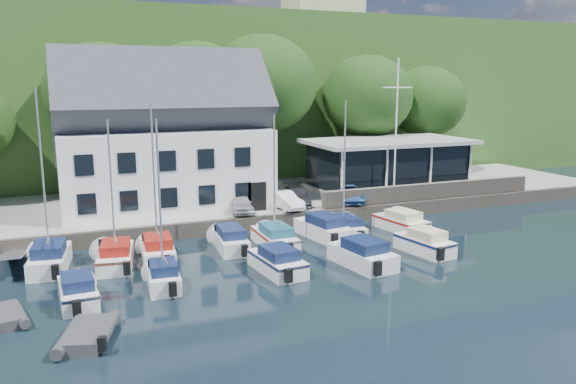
% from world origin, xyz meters
% --- Properties ---
extents(ground, '(180.00, 180.00, 0.00)m').
position_xyz_m(ground, '(0.00, 0.00, 0.00)').
color(ground, black).
rests_on(ground, ground).
extents(quay, '(60.00, 13.00, 1.00)m').
position_xyz_m(quay, '(0.00, 17.50, 0.50)').
color(quay, gray).
rests_on(quay, ground).
extents(quay_face, '(60.00, 0.30, 1.00)m').
position_xyz_m(quay_face, '(0.00, 11.00, 0.50)').
color(quay_face, '#6B6255').
rests_on(quay_face, ground).
extents(hillside, '(160.00, 75.00, 16.00)m').
position_xyz_m(hillside, '(0.00, 62.00, 8.00)').
color(hillside, '#335B22').
rests_on(hillside, ground).
extents(field_patch, '(50.00, 30.00, 0.30)m').
position_xyz_m(field_patch, '(8.00, 70.00, 16.15)').
color(field_patch, '#4C5D2E').
rests_on(field_patch, hillside).
extents(farmhouse, '(10.40, 7.00, 8.20)m').
position_xyz_m(farmhouse, '(22.00, 52.00, 20.10)').
color(farmhouse, '#C4BC92').
rests_on(farmhouse, hillside).
extents(harbor_building, '(14.40, 8.20, 8.70)m').
position_xyz_m(harbor_building, '(-7.00, 16.50, 5.35)').
color(harbor_building, white).
rests_on(harbor_building, quay).
extents(club_pavilion, '(13.20, 7.20, 4.10)m').
position_xyz_m(club_pavilion, '(11.00, 16.00, 3.05)').
color(club_pavilion, black).
rests_on(club_pavilion, quay).
extents(seawall, '(18.00, 0.50, 1.20)m').
position_xyz_m(seawall, '(12.00, 11.40, 1.60)').
color(seawall, '#6B6255').
rests_on(seawall, quay).
extents(gangway, '(1.20, 6.00, 1.40)m').
position_xyz_m(gangway, '(-16.50, 9.00, 0.00)').
color(gangway, '#BCBBC0').
rests_on(gangway, ground).
extents(car_silver, '(1.92, 3.75, 1.22)m').
position_xyz_m(car_silver, '(-2.68, 12.55, 1.61)').
color(car_silver, '#BCBCC1').
rests_on(car_silver, quay).
extents(car_white, '(1.88, 3.81, 1.20)m').
position_xyz_m(car_white, '(0.51, 12.52, 1.60)').
color(car_white, silver).
rests_on(car_white, quay).
extents(car_dgrey, '(2.82, 4.66, 1.26)m').
position_xyz_m(car_dgrey, '(1.83, 13.51, 1.63)').
color(car_dgrey, '#2A2A2F').
rests_on(car_dgrey, quay).
extents(car_blue, '(2.68, 4.21, 1.34)m').
position_xyz_m(car_blue, '(5.74, 12.88, 1.67)').
color(car_blue, '#325B9A').
rests_on(car_blue, quay).
extents(flagpole, '(2.49, 0.20, 10.39)m').
position_xyz_m(flagpole, '(9.17, 12.09, 6.20)').
color(flagpole, white).
rests_on(flagpole, quay).
extents(tree_1, '(8.55, 8.55, 11.69)m').
position_xyz_m(tree_1, '(-10.57, 22.27, 6.84)').
color(tree_1, black).
rests_on(tree_1, quay).
extents(tree_2, '(8.70, 8.70, 11.89)m').
position_xyz_m(tree_2, '(-3.38, 21.54, 6.94)').
color(tree_2, black).
rests_on(tree_2, quay).
extents(tree_3, '(9.27, 9.27, 12.67)m').
position_xyz_m(tree_3, '(2.53, 22.57, 7.33)').
color(tree_3, black).
rests_on(tree_3, quay).
extents(tree_4, '(8.09, 8.09, 11.06)m').
position_xyz_m(tree_4, '(11.93, 21.25, 6.53)').
color(tree_4, black).
rests_on(tree_4, quay).
extents(tree_5, '(7.43, 7.43, 10.15)m').
position_xyz_m(tree_5, '(18.79, 21.94, 6.07)').
color(tree_5, black).
rests_on(tree_5, quay).
extents(boat_r1_0, '(2.67, 6.25, 9.15)m').
position_xyz_m(boat_r1_0, '(-14.67, 7.81, 4.57)').
color(boat_r1_0, white).
rests_on(boat_r1_0, ground).
extents(boat_r1_1, '(2.76, 6.01, 8.56)m').
position_xyz_m(boat_r1_1, '(-11.39, 7.05, 4.28)').
color(boat_r1_1, white).
rests_on(boat_r1_1, ground).
extents(boat_r1_2, '(2.26, 5.75, 8.73)m').
position_xyz_m(boat_r1_2, '(-9.15, 7.25, 4.36)').
color(boat_r1_2, white).
rests_on(boat_r1_2, ground).
extents(boat_r1_3, '(2.18, 6.28, 1.39)m').
position_xyz_m(boat_r1_3, '(-4.81, 7.86, 0.70)').
color(boat_r1_3, white).
rests_on(boat_r1_3, ground).
extents(boat_r1_4, '(1.93, 6.17, 8.35)m').
position_xyz_m(boat_r1_4, '(-2.18, 7.30, 4.17)').
color(boat_r1_4, white).
rests_on(boat_r1_4, ground).
extents(boat_r1_5, '(2.86, 6.58, 1.53)m').
position_xyz_m(boat_r1_5, '(1.32, 7.89, 0.77)').
color(boat_r1_5, white).
rests_on(boat_r1_5, ground).
extents(boat_r1_6, '(2.03, 5.69, 8.22)m').
position_xyz_m(boat_r1_6, '(2.76, 7.89, 4.11)').
color(boat_r1_6, white).
rests_on(boat_r1_6, ground).
extents(boat_r1_7, '(2.88, 5.82, 1.38)m').
position_xyz_m(boat_r1_7, '(6.95, 7.62, 0.69)').
color(boat_r1_7, white).
rests_on(boat_r1_7, ground).
extents(boat_r2_0, '(1.95, 5.09, 1.36)m').
position_xyz_m(boat_r2_0, '(-13.45, 2.39, 0.68)').
color(boat_r2_0, white).
rests_on(boat_r2_0, ground).
extents(boat_r2_1, '(1.93, 4.64, 8.21)m').
position_xyz_m(boat_r2_1, '(-9.57, 2.89, 4.10)').
color(boat_r2_1, white).
rests_on(boat_r2_1, ground).
extents(boat_r2_2, '(2.47, 5.72, 1.40)m').
position_xyz_m(boat_r2_2, '(-3.68, 2.92, 0.70)').
color(boat_r2_2, white).
rests_on(boat_r2_2, ground).
extents(boat_r2_3, '(2.97, 5.99, 1.52)m').
position_xyz_m(boat_r2_3, '(0.94, 2.18, 0.76)').
color(boat_r2_3, white).
rests_on(boat_r2_3, ground).
extents(boat_r2_4, '(2.61, 5.40, 1.47)m').
position_xyz_m(boat_r2_4, '(5.40, 2.82, 0.73)').
color(boat_r2_4, white).
rests_on(boat_r2_4, ground).
extents(dinghy_0, '(2.28, 3.13, 0.66)m').
position_xyz_m(dinghy_0, '(-16.39, 1.32, 0.33)').
color(dinghy_0, '#343439').
rests_on(dinghy_0, ground).
extents(dinghy_1, '(2.78, 3.64, 0.75)m').
position_xyz_m(dinghy_1, '(-13.23, -1.79, 0.37)').
color(dinghy_1, '#343439').
rests_on(dinghy_1, ground).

